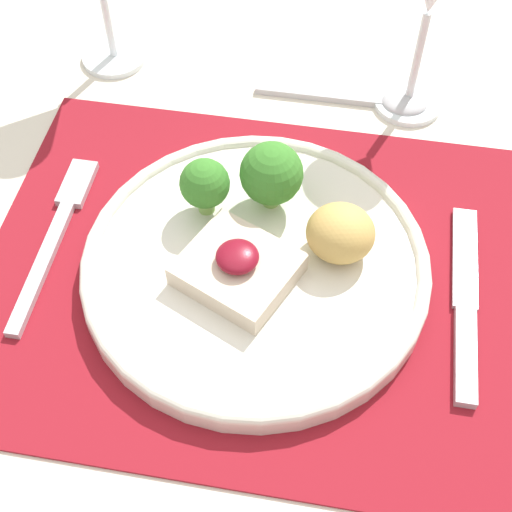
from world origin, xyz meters
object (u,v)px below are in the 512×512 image
at_px(fork, 58,228).
at_px(knife, 465,312).
at_px(spoon, 379,101).
at_px(dinner_plate, 258,254).

xyz_separation_m(fork, knife, (0.34, -0.03, 0.00)).
bearing_deg(fork, spoon, 41.60).
bearing_deg(dinner_plate, fork, 177.38).
xyz_separation_m(knife, spoon, (-0.08, 0.24, -0.00)).
distance_m(fork, knife, 0.35).
xyz_separation_m(fork, spoon, (0.26, 0.21, -0.00)).
bearing_deg(spoon, fork, -138.78).
distance_m(dinner_plate, knife, 0.17).
bearing_deg(dinner_plate, knife, -6.56).
xyz_separation_m(dinner_plate, spoon, (0.09, 0.22, -0.01)).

